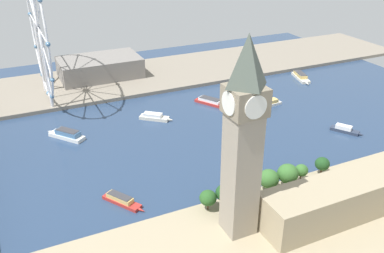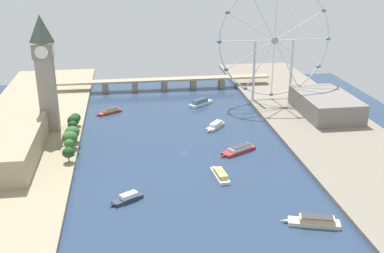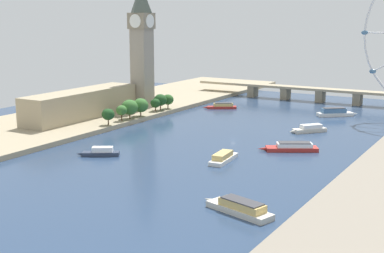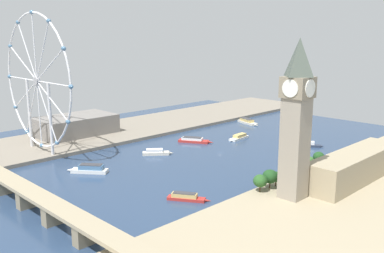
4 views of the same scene
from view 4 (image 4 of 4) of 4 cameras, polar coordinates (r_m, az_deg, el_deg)
ground_plane at (r=364.48m, az=3.73°, el=-3.43°), size 416.87×416.87×0.00m
riverbank_left at (r=300.94m, az=21.77°, el=-7.40°), size 90.00×520.00×3.00m
riverbank_right at (r=452.79m, az=-8.04°, el=-0.25°), size 90.00×520.00×3.00m
clock_tower at (r=252.12m, az=13.63°, el=1.18°), size 16.19×16.19×92.87m
parliament_block at (r=304.39m, az=20.76°, el=-4.92°), size 22.00×96.23×19.07m
tree_row_embankment at (r=295.47m, az=13.00°, el=-5.35°), size 11.87×81.53×13.20m
ferris_wheel at (r=369.37m, az=-19.83°, el=5.56°), size 111.94×3.20×113.00m
riverside_hall at (r=429.95m, az=-15.16°, el=0.19°), size 44.54×72.11×17.67m
river_bridge at (r=266.54m, az=-21.03°, el=-8.21°), size 228.87×12.43×11.83m
tour_boat_0 at (r=395.57m, az=15.25°, el=-2.31°), size 21.20×15.21×4.77m
tour_boat_1 at (r=396.79m, az=0.21°, el=-1.81°), size 30.96×21.15×4.80m
tour_boat_2 at (r=410.55m, az=6.24°, el=-1.41°), size 9.25×28.52×4.81m
tour_boat_3 at (r=483.51m, az=7.36°, el=0.66°), size 32.83×15.34×5.50m
tour_boat_4 at (r=357.38m, az=-4.77°, el=-3.43°), size 19.81×22.57×4.95m
tour_boat_5 at (r=319.64m, az=-13.40°, el=-5.50°), size 27.00×22.95×6.25m
tour_boat_6 at (r=261.50m, az=-0.78°, el=-9.33°), size 24.66×17.49×4.66m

